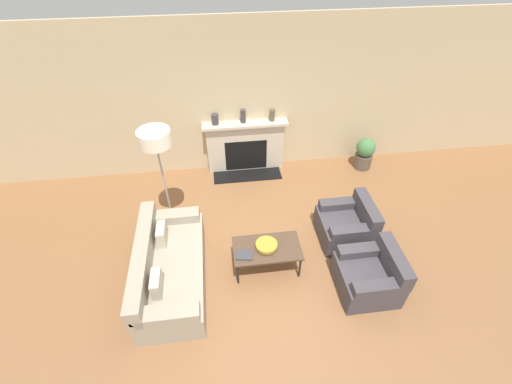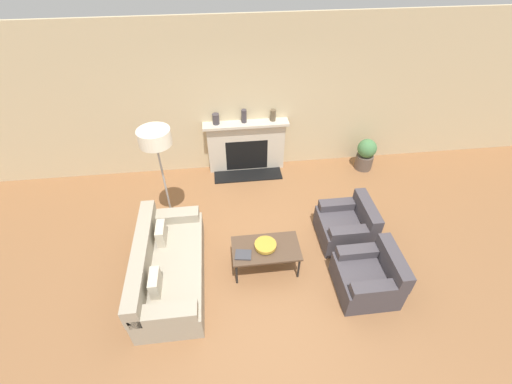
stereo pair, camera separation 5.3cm
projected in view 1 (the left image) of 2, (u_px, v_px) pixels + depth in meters
ground_plane at (268, 268)px, 5.18m from camera, size 18.00×18.00×0.00m
wall_back at (247, 99)px, 6.27m from camera, size 18.00×0.06×2.90m
fireplace at (246, 147)px, 6.77m from camera, size 1.62×0.59×1.06m
couch at (168, 268)px, 4.83m from camera, size 0.89×1.89×0.75m
armchair_near at (370, 276)px, 4.76m from camera, size 0.80×0.79×0.70m
armchair_far at (347, 225)px, 5.49m from camera, size 0.80×0.79×0.70m
coffee_table at (267, 249)px, 4.94m from camera, size 0.98×0.55×0.44m
bowl at (266, 245)px, 4.90m from camera, size 0.32×0.32×0.07m
book at (244, 255)px, 4.81m from camera, size 0.25×0.21×0.02m
floor_lamp at (156, 147)px, 4.88m from camera, size 0.47×0.47×1.83m
mantel_vase_left at (215, 119)px, 6.31m from camera, size 0.13×0.13×0.20m
mantel_vase_center_left at (243, 116)px, 6.34m from camera, size 0.10×0.10×0.25m
mantel_vase_center_right at (272, 115)px, 6.40m from camera, size 0.10×0.10×0.22m
potted_plant at (365, 153)px, 6.91m from camera, size 0.38×0.38×0.66m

